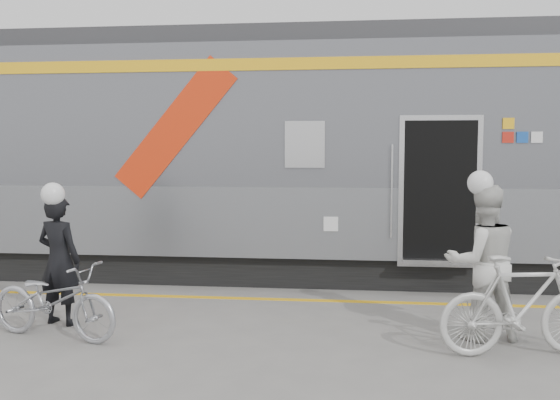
# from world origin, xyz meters

# --- Properties ---
(ground) EXTENTS (90.00, 90.00, 0.00)m
(ground) POSITION_xyz_m (0.00, 0.00, 0.00)
(ground) COLOR slate
(ground) RESTS_ON ground
(train) EXTENTS (24.00, 3.17, 4.10)m
(train) POSITION_xyz_m (-0.13, 4.19, 2.05)
(train) COLOR black
(train) RESTS_ON ground
(safety_strip) EXTENTS (24.00, 0.12, 0.01)m
(safety_strip) POSITION_xyz_m (0.00, 2.15, 0.00)
(safety_strip) COLOR yellow
(safety_strip) RESTS_ON ground
(man) EXTENTS (0.66, 0.52, 1.62)m
(man) POSITION_xyz_m (-2.85, 0.67, 0.81)
(man) COLOR black
(man) RESTS_ON ground
(bicycle_left) EXTENTS (1.78, 0.97, 0.89)m
(bicycle_left) POSITION_xyz_m (-2.65, 0.12, 0.44)
(bicycle_left) COLOR #ABADB3
(bicycle_left) RESTS_ON ground
(woman) EXTENTS (0.97, 0.82, 1.78)m
(woman) POSITION_xyz_m (2.23, 0.65, 0.89)
(woman) COLOR silver
(woman) RESTS_ON ground
(bicycle_right) EXTENTS (1.85, 0.82, 1.08)m
(bicycle_right) POSITION_xyz_m (2.53, 0.10, 0.54)
(bicycle_right) COLOR #BBBAB6
(bicycle_right) RESTS_ON ground
(helmet_man) EXTENTS (0.28, 0.28, 0.28)m
(helmet_man) POSITION_xyz_m (-2.85, 0.67, 1.76)
(helmet_man) COLOR white
(helmet_man) RESTS_ON man
(helmet_woman) EXTENTS (0.28, 0.28, 0.28)m
(helmet_woman) POSITION_xyz_m (2.23, 0.65, 1.92)
(helmet_woman) COLOR white
(helmet_woman) RESTS_ON woman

